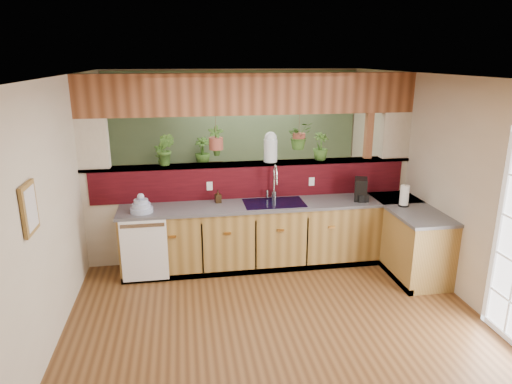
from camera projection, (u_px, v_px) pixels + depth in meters
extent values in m
cube|color=brown|center=(269.00, 300.00, 5.48)|extent=(4.60, 7.00, 0.01)
cube|color=brown|center=(271.00, 77.00, 4.74)|extent=(4.60, 7.00, 0.01)
cube|color=beige|center=(234.00, 142.00, 8.42)|extent=(4.60, 0.02, 2.60)
cube|color=beige|center=(54.00, 207.00, 4.76)|extent=(0.02, 7.00, 2.60)
cube|color=beige|center=(458.00, 187.00, 5.47)|extent=(0.02, 7.00, 2.60)
cube|color=beige|center=(252.00, 211.00, 6.57)|extent=(4.60, 0.15, 1.35)
cube|color=#3C070E|center=(253.00, 182.00, 6.36)|extent=(4.40, 0.02, 0.45)
cube|color=brown|center=(252.00, 164.00, 6.37)|extent=(4.60, 0.21, 0.04)
cube|color=brown|center=(251.00, 94.00, 6.10)|extent=(4.60, 0.15, 0.55)
cube|color=beige|center=(93.00, 145.00, 5.95)|extent=(0.40, 0.15, 0.70)
cube|color=beige|center=(395.00, 136.00, 6.60)|extent=(0.40, 0.15, 0.70)
cube|color=brown|center=(367.00, 164.00, 6.65)|extent=(0.10, 0.10, 2.60)
cube|color=brown|center=(252.00, 164.00, 6.37)|extent=(4.60, 0.21, 0.04)
cube|color=brown|center=(251.00, 94.00, 6.10)|extent=(4.60, 0.15, 0.55)
cube|color=#59734E|center=(234.00, 142.00, 8.40)|extent=(4.55, 0.02, 2.55)
cube|color=olive|center=(274.00, 235.00, 6.32)|extent=(4.10, 0.60, 0.86)
cube|color=#4B4B51|center=(274.00, 204.00, 6.19)|extent=(4.14, 0.64, 0.04)
cube|color=olive|center=(406.00, 239.00, 6.18)|extent=(0.60, 1.48, 0.86)
cube|color=#4B4B51|center=(410.00, 208.00, 6.05)|extent=(0.64, 1.52, 0.04)
cube|color=olive|center=(392.00, 228.00, 6.59)|extent=(0.60, 0.60, 0.86)
cube|color=#4B4B51|center=(395.00, 198.00, 6.47)|extent=(0.64, 0.64, 0.04)
cube|color=black|center=(277.00, 269.00, 6.18)|extent=(4.10, 0.06, 0.08)
cube|color=black|center=(385.00, 267.00, 6.25)|extent=(0.06, 1.48, 0.08)
cube|color=white|center=(144.00, 251.00, 5.75)|extent=(0.58, 0.02, 0.82)
cube|color=#B7B7B2|center=(142.00, 226.00, 5.64)|extent=(0.54, 0.01, 0.05)
cube|color=black|center=(274.00, 204.00, 6.19)|extent=(0.82, 0.50, 0.03)
cube|color=black|center=(260.00, 211.00, 6.19)|extent=(0.34, 0.40, 0.16)
cube|color=black|center=(288.00, 209.00, 6.25)|extent=(0.34, 0.40, 0.16)
cube|color=olive|center=(29.00, 208.00, 3.93)|extent=(0.03, 0.35, 0.45)
cube|color=silver|center=(31.00, 208.00, 3.94)|extent=(0.01, 0.27, 0.37)
cylinder|color=#B7B7B2|center=(274.00, 195.00, 6.37)|extent=(0.07, 0.07, 0.11)
cylinder|color=#B7B7B2|center=(274.00, 182.00, 6.31)|extent=(0.03, 0.03, 0.30)
torus|color=#B7B7B2|center=(275.00, 173.00, 6.20)|extent=(0.21, 0.10, 0.22)
cylinder|color=#B7B7B2|center=(277.00, 180.00, 6.13)|extent=(0.03, 0.03, 0.13)
cylinder|color=#B7B7B2|center=(267.00, 194.00, 6.35)|extent=(0.03, 0.03, 0.11)
cylinder|color=#9DA9CB|center=(142.00, 210.00, 5.81)|extent=(0.29, 0.29, 0.06)
cylinder|color=#9DA9CB|center=(141.00, 205.00, 5.80)|extent=(0.23, 0.23, 0.05)
cylinder|color=#9DA9CB|center=(141.00, 201.00, 5.78)|extent=(0.18, 0.18, 0.05)
sphere|color=#9DA9CB|center=(141.00, 197.00, 5.76)|extent=(0.09, 0.09, 0.09)
imported|color=#352413|center=(218.00, 196.00, 6.18)|extent=(0.09, 0.09, 0.18)
cube|color=black|center=(361.00, 189.00, 6.28)|extent=(0.16, 0.26, 0.31)
cube|color=black|center=(363.00, 198.00, 6.23)|extent=(0.14, 0.10, 0.10)
cylinder|color=silver|center=(362.00, 195.00, 6.24)|extent=(0.08, 0.08, 0.08)
cylinder|color=black|center=(403.00, 205.00, 6.06)|extent=(0.14, 0.14, 0.02)
cylinder|color=#B7B7B2|center=(404.00, 195.00, 6.02)|extent=(0.02, 0.02, 0.30)
cylinder|color=white|center=(404.00, 195.00, 6.02)|extent=(0.12, 0.12, 0.26)
cylinder|color=silver|center=(270.00, 151.00, 6.36)|extent=(0.19, 0.19, 0.32)
sphere|color=silver|center=(271.00, 138.00, 6.31)|extent=(0.17, 0.17, 0.17)
imported|color=#32581E|center=(166.00, 149.00, 6.12)|extent=(0.30, 0.27, 0.44)
imported|color=#32581E|center=(320.00, 146.00, 6.46)|extent=(0.26, 0.26, 0.39)
cylinder|color=brown|center=(216.00, 127.00, 6.15)|extent=(0.01, 0.01, 0.32)
cylinder|color=brown|center=(216.00, 143.00, 6.21)|extent=(0.19, 0.19, 0.16)
imported|color=#32581E|center=(216.00, 125.00, 6.14)|extent=(0.24, 0.18, 0.41)
cylinder|color=brown|center=(299.00, 124.00, 6.32)|extent=(0.01, 0.01, 0.29)
cylinder|color=brown|center=(299.00, 139.00, 6.38)|extent=(0.18, 0.18, 0.15)
imported|color=#32581E|center=(299.00, 122.00, 6.31)|extent=(0.42, 0.40, 0.38)
cube|color=black|center=(189.00, 189.00, 8.28)|extent=(1.37, 0.59, 0.89)
imported|color=#32581E|center=(161.00, 155.00, 8.02)|extent=(0.22, 0.15, 0.41)
imported|color=#32581E|center=(202.00, 151.00, 8.13)|extent=(0.30, 0.30, 0.49)
imported|color=#32581E|center=(281.00, 209.00, 7.48)|extent=(0.90, 0.85, 0.80)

